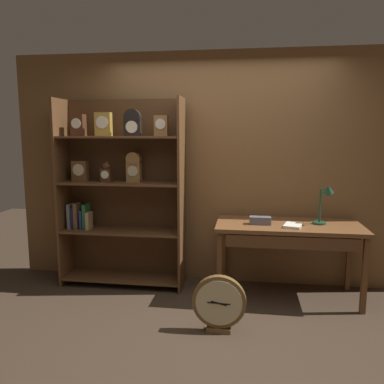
% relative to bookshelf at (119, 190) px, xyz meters
% --- Properties ---
extents(ground_plane, '(10.00, 10.00, 0.00)m').
position_rel_bookshelf_xyz_m(ground_plane, '(1.11, -1.10, -1.08)').
color(ground_plane, '#3D2D21').
extents(back_wood_panel, '(4.80, 0.05, 2.60)m').
position_rel_bookshelf_xyz_m(back_wood_panel, '(1.11, 0.27, 0.22)').
color(back_wood_panel, brown).
rests_on(back_wood_panel, ground).
extents(bookshelf, '(1.37, 0.39, 2.08)m').
position_rel_bookshelf_xyz_m(bookshelf, '(0.00, 0.00, 0.00)').
color(bookshelf, brown).
rests_on(bookshelf, ground).
extents(workbench, '(1.47, 0.68, 0.79)m').
position_rel_bookshelf_xyz_m(workbench, '(1.84, -0.16, -0.37)').
color(workbench, brown).
rests_on(workbench, ground).
extents(desk_lamp, '(0.20, 0.20, 0.43)m').
position_rel_bookshelf_xyz_m(desk_lamp, '(2.19, -0.12, -0.03)').
color(desk_lamp, '#1E472D').
rests_on(desk_lamp, workbench).
extents(toolbox_small, '(0.22, 0.10, 0.08)m').
position_rel_bookshelf_xyz_m(toolbox_small, '(1.55, -0.19, -0.25)').
color(toolbox_small, '#595960').
rests_on(toolbox_small, workbench).
extents(open_repair_manual, '(0.21, 0.25, 0.02)m').
position_rel_bookshelf_xyz_m(open_repair_manual, '(1.87, -0.25, -0.28)').
color(open_repair_manual, silver).
rests_on(open_repair_manual, workbench).
extents(round_clock_large, '(0.47, 0.11, 0.51)m').
position_rel_bookshelf_xyz_m(round_clock_large, '(1.19, -0.95, -0.82)').
color(round_clock_large, brown).
rests_on(round_clock_large, ground).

